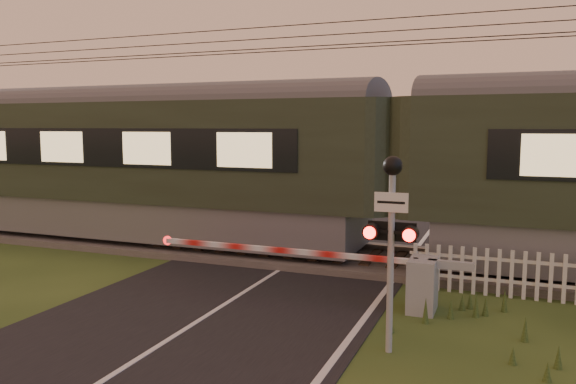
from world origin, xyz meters
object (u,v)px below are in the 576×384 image
at_px(boom_gate, 405,280).
at_px(picket_fence, 512,274).
at_px(train, 399,168).
at_px(crossing_signal, 391,219).

xyz_separation_m(boom_gate, picket_fence, (1.92, 1.48, -0.07)).
relative_size(train, picket_fence, 11.34).
bearing_deg(picket_fence, boom_gate, -142.37).
bearing_deg(train, boom_gate, -77.33).
bearing_deg(train, picket_fence, -35.27).
bearing_deg(crossing_signal, train, 99.16).
bearing_deg(crossing_signal, boom_gate, 93.61).
distance_m(boom_gate, picket_fence, 2.42).
relative_size(train, boom_gate, 7.01).
height_order(boom_gate, picket_fence, boom_gate).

